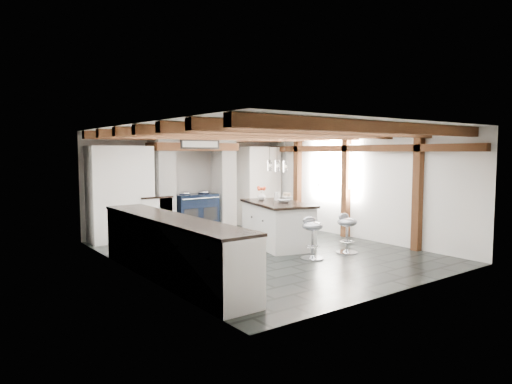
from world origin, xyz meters
TOP-DOWN VIEW (x-y plane):
  - ground at (0.00, 0.00)m, footprint 6.00×6.00m
  - room_shell at (-0.61, 1.42)m, footprint 6.00×6.03m
  - range_cooker at (0.00, 2.68)m, footprint 1.00×0.63m
  - kitchen_island at (0.57, 0.32)m, footprint 1.34×1.95m
  - bar_stool_near at (1.17, -0.97)m, footprint 0.40×0.40m
  - bar_stool_far at (0.33, -0.93)m, footprint 0.43×0.43m

SIDE VIEW (x-z plane):
  - ground at x=0.00m, z-range 0.00..0.00m
  - kitchen_island at x=0.57m, z-range -0.14..1.04m
  - bar_stool_near at x=1.17m, z-range 0.09..0.83m
  - bar_stool_far at x=0.33m, z-range 0.09..0.84m
  - range_cooker at x=0.00m, z-range -0.03..0.96m
  - room_shell at x=-0.61m, z-range -1.93..4.07m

